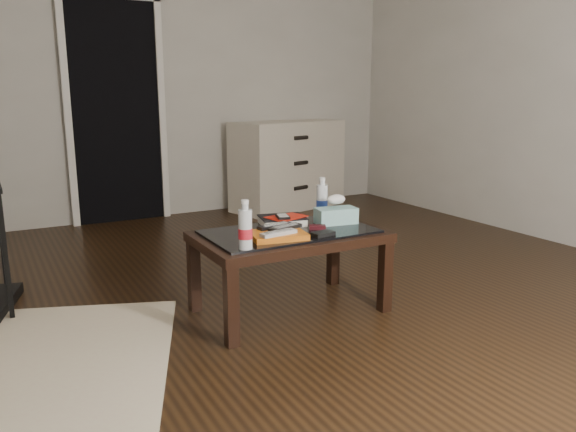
% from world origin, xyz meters
% --- Properties ---
extents(ground, '(5.00, 5.00, 0.00)m').
position_xyz_m(ground, '(0.00, 0.00, 0.00)').
color(ground, black).
rests_on(ground, ground).
extents(room_shell, '(5.00, 5.00, 5.00)m').
position_xyz_m(room_shell, '(0.00, 0.00, 1.62)').
color(room_shell, beige).
rests_on(room_shell, ground).
extents(doorway, '(0.90, 0.08, 2.07)m').
position_xyz_m(doorway, '(-0.40, 2.47, 1.02)').
color(doorway, black).
rests_on(doorway, ground).
extents(coffee_table, '(1.00, 0.60, 0.46)m').
position_xyz_m(coffee_table, '(-0.10, -0.26, 0.40)').
color(coffee_table, black).
rests_on(coffee_table, ground).
extents(dresser, '(1.29, 0.78, 0.90)m').
position_xyz_m(dresser, '(1.26, 2.23, 0.45)').
color(dresser, beige).
rests_on(dresser, ground).
extents(magazines, '(0.31, 0.26, 0.03)m').
position_xyz_m(magazines, '(-0.23, -0.37, 0.48)').
color(magazines, '#C05C12').
rests_on(magazines, coffee_table).
extents(remote_silver, '(0.21, 0.08, 0.02)m').
position_xyz_m(remote_silver, '(-0.25, -0.42, 0.50)').
color(remote_silver, '#ADADB2').
rests_on(remote_silver, magazines).
extents(remote_black_front, '(0.21, 0.10, 0.02)m').
position_xyz_m(remote_black_front, '(-0.17, -0.34, 0.50)').
color(remote_black_front, black).
rests_on(remote_black_front, magazines).
extents(remote_black_back, '(0.20, 0.08, 0.02)m').
position_xyz_m(remote_black_back, '(-0.20, -0.28, 0.50)').
color(remote_black_back, black).
rests_on(remote_black_back, magazines).
extents(textbook, '(0.29, 0.25, 0.05)m').
position_xyz_m(textbook, '(-0.07, -0.12, 0.48)').
color(textbook, black).
rests_on(textbook, coffee_table).
extents(dvd_mailers, '(0.21, 0.16, 0.01)m').
position_xyz_m(dvd_mailers, '(-0.07, -0.14, 0.51)').
color(dvd_mailers, red).
rests_on(dvd_mailers, textbook).
extents(ipod, '(0.09, 0.12, 0.02)m').
position_xyz_m(ipod, '(-0.10, -0.18, 0.52)').
color(ipod, black).
rests_on(ipod, dvd_mailers).
extents(flip_phone, '(0.10, 0.08, 0.02)m').
position_xyz_m(flip_phone, '(0.04, -0.31, 0.47)').
color(flip_phone, '#330B0F').
rests_on(flip_phone, coffee_table).
extents(wallet, '(0.13, 0.08, 0.02)m').
position_xyz_m(wallet, '(-0.00, -0.44, 0.47)').
color(wallet, black).
rests_on(wallet, coffee_table).
extents(water_bottle_left, '(0.08, 0.08, 0.24)m').
position_xyz_m(water_bottle_left, '(-0.46, -0.48, 0.58)').
color(water_bottle_left, silver).
rests_on(water_bottle_left, coffee_table).
extents(water_bottle_right, '(0.07, 0.07, 0.24)m').
position_xyz_m(water_bottle_right, '(0.24, -0.05, 0.58)').
color(water_bottle_right, white).
rests_on(water_bottle_right, coffee_table).
extents(tissue_box, '(0.25, 0.15, 0.09)m').
position_xyz_m(tissue_box, '(0.21, -0.25, 0.51)').
color(tissue_box, teal).
rests_on(tissue_box, coffee_table).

